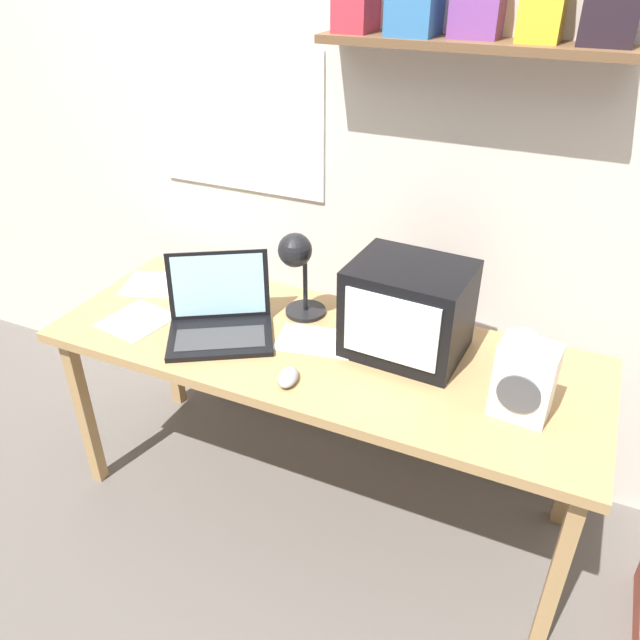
# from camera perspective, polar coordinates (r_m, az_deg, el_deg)

# --- Properties ---
(ground_plane) EXTENTS (12.00, 12.00, 0.00)m
(ground_plane) POSITION_cam_1_polar(r_m,az_deg,el_deg) (2.54, 0.00, -15.87)
(ground_plane) COLOR #5C5651
(back_wall) EXTENTS (5.60, 0.24, 2.60)m
(back_wall) POSITION_cam_1_polar(r_m,az_deg,el_deg) (2.23, 5.46, 16.91)
(back_wall) COLOR beige
(back_wall) RESTS_ON ground_plane
(corner_desk) EXTENTS (1.84, 0.67, 0.71)m
(corner_desk) POSITION_cam_1_polar(r_m,az_deg,el_deg) (2.10, 0.00, -3.67)
(corner_desk) COLOR #AB8251
(corner_desk) RESTS_ON ground_plane
(crt_monitor) EXTENTS (0.38, 0.32, 0.30)m
(crt_monitor) POSITION_cam_1_polar(r_m,az_deg,el_deg) (1.99, 8.06, 0.94)
(crt_monitor) COLOR black
(crt_monitor) RESTS_ON corner_desk
(laptop) EXTENTS (0.44, 0.42, 0.26)m
(laptop) POSITION_cam_1_polar(r_m,az_deg,el_deg) (2.14, -9.15, 0.52)
(laptop) COLOR black
(laptop) RESTS_ON corner_desk
(desk_lamp) EXTENTS (0.15, 0.20, 0.33)m
(desk_lamp) POSITION_cam_1_polar(r_m,az_deg,el_deg) (2.10, -2.09, 5.31)
(desk_lamp) COLOR black
(desk_lamp) RESTS_ON corner_desk
(juice_glass) EXTENTS (0.07, 0.07, 0.12)m
(juice_glass) POSITION_cam_1_polar(r_m,az_deg,el_deg) (2.04, 17.98, -2.76)
(juice_glass) COLOR white
(juice_glass) RESTS_ON corner_desk
(space_heater) EXTENTS (0.17, 0.13, 0.23)m
(space_heater) POSITION_cam_1_polar(r_m,az_deg,el_deg) (1.81, 18.18, -5.27)
(space_heater) COLOR white
(space_heater) RESTS_ON corner_desk
(computer_mouse) EXTENTS (0.08, 0.12, 0.03)m
(computer_mouse) POSITION_cam_1_polar(r_m,az_deg,el_deg) (1.90, -2.95, -5.23)
(computer_mouse) COLOR gray
(computer_mouse) RESTS_ON corner_desk
(open_notebook) EXTENTS (0.29, 0.22, 0.00)m
(open_notebook) POSITION_cam_1_polar(r_m,az_deg,el_deg) (2.09, -0.25, -1.92)
(open_notebook) COLOR silver
(open_notebook) RESTS_ON corner_desk
(loose_paper_near_monitor) EXTENTS (0.24, 0.25, 0.00)m
(loose_paper_near_monitor) POSITION_cam_1_polar(r_m,az_deg,el_deg) (2.29, -16.39, -0.05)
(loose_paper_near_monitor) COLOR white
(loose_paper_near_monitor) RESTS_ON corner_desk
(printed_handout) EXTENTS (0.28, 0.26, 0.00)m
(printed_handout) POSITION_cam_1_polar(r_m,az_deg,el_deg) (2.52, -14.86, 3.17)
(printed_handout) COLOR white
(printed_handout) RESTS_ON corner_desk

